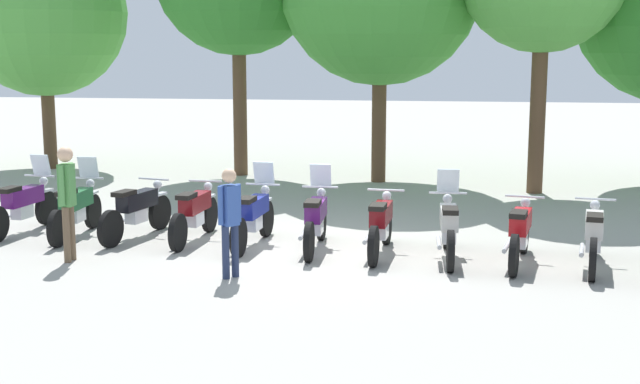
% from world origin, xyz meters
% --- Properties ---
extents(ground_plane, '(80.00, 80.00, 0.00)m').
position_xyz_m(ground_plane, '(0.00, 0.00, 0.00)').
color(ground_plane, '#9E9B93').
extents(motorcycle_0, '(0.64, 2.19, 1.37)m').
position_xyz_m(motorcycle_0, '(-5.46, 0.54, 0.52)').
color(motorcycle_0, black).
rests_on(motorcycle_0, ground_plane).
extents(motorcycle_1, '(0.62, 2.19, 1.37)m').
position_xyz_m(motorcycle_1, '(-4.37, 0.39, 0.52)').
color(motorcycle_1, black).
rests_on(motorcycle_1, ground_plane).
extents(motorcycle_2, '(0.77, 2.16, 0.99)m').
position_xyz_m(motorcycle_2, '(-3.27, 0.47, 0.50)').
color(motorcycle_2, black).
rests_on(motorcycle_2, ground_plane).
extents(motorcycle_3, '(0.62, 2.19, 0.99)m').
position_xyz_m(motorcycle_3, '(-2.19, 0.38, 0.50)').
color(motorcycle_3, black).
rests_on(motorcycle_3, ground_plane).
extents(motorcycle_4, '(0.62, 2.19, 1.37)m').
position_xyz_m(motorcycle_4, '(-1.09, 0.18, 0.52)').
color(motorcycle_4, black).
rests_on(motorcycle_4, ground_plane).
extents(motorcycle_5, '(0.62, 2.19, 1.37)m').
position_xyz_m(motorcycle_5, '(-0.00, 0.06, 0.52)').
color(motorcycle_5, black).
rests_on(motorcycle_5, ground_plane).
extents(motorcycle_6, '(0.62, 2.19, 0.99)m').
position_xyz_m(motorcycle_6, '(1.09, -0.11, 0.50)').
color(motorcycle_6, black).
rests_on(motorcycle_6, ground_plane).
extents(motorcycle_7, '(0.62, 2.19, 1.37)m').
position_xyz_m(motorcycle_7, '(2.18, -0.23, 0.52)').
color(motorcycle_7, black).
rests_on(motorcycle_7, ground_plane).
extents(motorcycle_8, '(0.72, 2.17, 0.99)m').
position_xyz_m(motorcycle_8, '(3.28, -0.39, 0.50)').
color(motorcycle_8, black).
rests_on(motorcycle_8, ground_plane).
extents(motorcycle_9, '(0.70, 2.18, 0.99)m').
position_xyz_m(motorcycle_9, '(4.37, -0.46, 0.50)').
color(motorcycle_9, black).
rests_on(motorcycle_9, ground_plane).
extents(person_0, '(0.31, 0.36, 1.62)m').
position_xyz_m(person_0, '(-0.97, -1.86, 0.94)').
color(person_0, '#232D4C').
rests_on(person_0, ground_plane).
extents(person_1, '(0.25, 0.40, 1.82)m').
position_xyz_m(person_1, '(-3.72, -1.30, 1.08)').
color(person_1, brown).
rests_on(person_1, ground_plane).
extents(tree_0, '(4.52, 4.52, 6.52)m').
position_xyz_m(tree_0, '(-8.80, 8.42, 4.25)').
color(tree_0, brown).
rests_on(tree_0, ground_plane).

